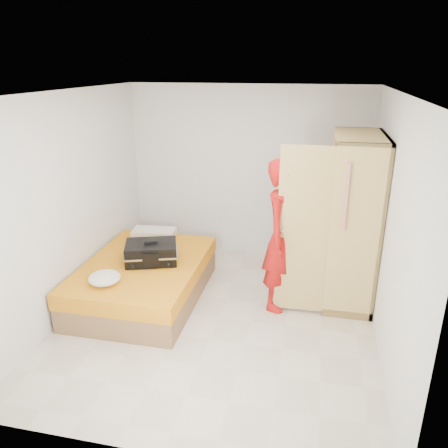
% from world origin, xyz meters
% --- Properties ---
extents(room, '(4.00, 4.02, 2.60)m').
position_xyz_m(room, '(0.00, 0.00, 1.30)').
color(room, beige).
rests_on(room, ground).
extents(bed, '(1.42, 2.02, 0.50)m').
position_xyz_m(bed, '(-1.05, 0.29, 0.25)').
color(bed, olive).
rests_on(bed, ground).
extents(wardrobe, '(1.17, 1.20, 2.10)m').
position_xyz_m(wardrobe, '(1.45, 0.86, 1.00)').
color(wardrobe, '#E4C36F').
rests_on(wardrobe, ground).
extents(person, '(0.65, 0.79, 1.86)m').
position_xyz_m(person, '(0.69, 0.47, 0.93)').
color(person, red).
rests_on(person, ground).
extents(suitcase, '(0.77, 0.66, 0.28)m').
position_xyz_m(suitcase, '(-0.95, 0.33, 0.63)').
color(suitcase, black).
rests_on(suitcase, bed).
extents(round_cushion, '(0.36, 0.36, 0.14)m').
position_xyz_m(round_cushion, '(-1.26, -0.34, 0.57)').
color(round_cushion, white).
rests_on(round_cushion, bed).
extents(pillow, '(0.63, 0.36, 0.11)m').
position_xyz_m(pillow, '(-1.22, 1.14, 0.55)').
color(pillow, white).
rests_on(pillow, bed).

